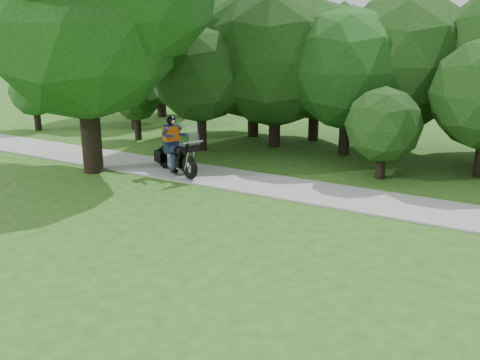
% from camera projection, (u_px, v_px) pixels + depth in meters
% --- Properties ---
extents(ground, '(100.00, 100.00, 0.00)m').
position_uv_depth(ground, '(290.00, 357.00, 8.30)').
color(ground, '#285919').
rests_on(ground, ground).
extents(walkway, '(60.00, 2.20, 0.06)m').
position_uv_depth(walkway, '(409.00, 208.00, 14.96)').
color(walkway, '#9D9D98').
rests_on(walkway, ground).
extents(tree_line, '(40.03, 11.93, 7.08)m').
position_uv_depth(tree_line, '(460.00, 66.00, 19.26)').
color(tree_line, black).
rests_on(tree_line, ground).
extents(touring_motorcycle, '(2.41, 1.53, 1.95)m').
position_uv_depth(touring_motorcycle, '(174.00, 152.00, 18.21)').
color(touring_motorcycle, black).
rests_on(touring_motorcycle, walkway).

